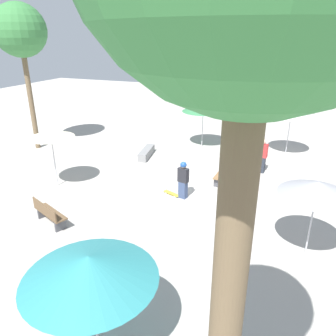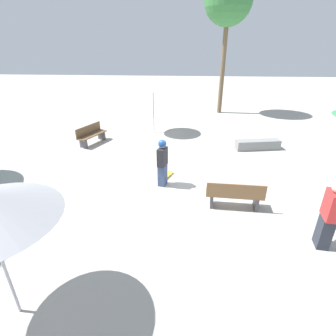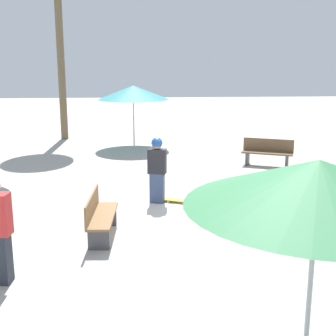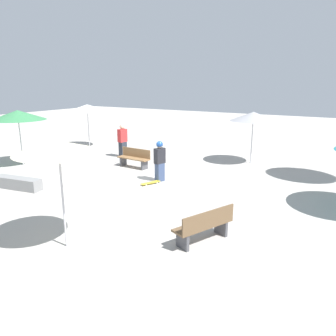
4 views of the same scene
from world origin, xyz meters
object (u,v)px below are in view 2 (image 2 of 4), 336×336
at_px(skateboard, 166,176).
at_px(palm_tree_right, 228,2).
at_px(concrete_ledge, 258,145).
at_px(skater_main, 162,161).
at_px(shade_umbrella_cream, 153,86).
at_px(bench_far, 235,195).
at_px(bench_near, 91,135).
at_px(bystander_watching, 329,216).

bearing_deg(skateboard, palm_tree_right, 5.47).
bearing_deg(concrete_ledge, skater_main, -138.27).
xyz_separation_m(shade_umbrella_cream, palm_tree_right, (3.86, 4.56, 3.99)).
distance_m(skater_main, bench_far, 2.49).
relative_size(concrete_ledge, bench_near, 1.21).
xyz_separation_m(bench_near, bystander_watching, (7.58, -6.32, 0.42)).
xyz_separation_m(bench_far, palm_tree_right, (0.77, 11.33, 5.93)).
xyz_separation_m(bench_near, shade_umbrella_cream, (2.69, 1.86, 1.95)).
bearing_deg(skater_main, concrete_ledge, -33.04).
height_order(bench_far, palm_tree_right, palm_tree_right).
xyz_separation_m(bench_near, bench_far, (5.78, -4.90, 0.00)).
height_order(concrete_ledge, bystander_watching, bystander_watching).
bearing_deg(bench_far, bystander_watching, -35.04).
relative_size(skateboard, palm_tree_right, 0.10).
relative_size(skater_main, shade_umbrella_cream, 0.63).
relative_size(skater_main, bystander_watching, 0.93).
relative_size(bench_far, shade_umbrella_cream, 0.64).
bearing_deg(skater_main, palm_tree_right, -0.82).
bearing_deg(palm_tree_right, skateboard, -106.43).
distance_m(concrete_ledge, bench_near, 7.55).
bearing_deg(skater_main, bench_far, -104.19).
height_order(concrete_ledge, bench_near, bench_near).
bearing_deg(shade_umbrella_cream, skateboard, -78.40).
relative_size(shade_umbrella_cream, bystander_watching, 1.48).
bearing_deg(skateboard, bench_far, -108.20).
bearing_deg(concrete_ledge, shade_umbrella_cream, 156.81).
height_order(skateboard, palm_tree_right, palm_tree_right).
relative_size(bench_near, shade_umbrella_cream, 0.65).
bearing_deg(shade_umbrella_cream, bench_far, -65.44).
relative_size(bench_near, bystander_watching, 0.97).
height_order(skateboard, shade_umbrella_cream, shade_umbrella_cream).
relative_size(skater_main, bench_near, 0.96).
relative_size(skateboard, bench_near, 0.50).
height_order(skateboard, bystander_watching, bystander_watching).
bearing_deg(shade_umbrella_cream, palm_tree_right, 49.76).
relative_size(skateboard, bench_far, 0.50).
bearing_deg(concrete_ledge, palm_tree_right, 98.47).
distance_m(skater_main, palm_tree_right, 11.88).
distance_m(skateboard, bystander_watching, 5.04).
bearing_deg(bystander_watching, bench_far, -120.37).
distance_m(concrete_ledge, bench_far, 5.01).
xyz_separation_m(skater_main, bench_far, (2.14, -1.21, -0.43)).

